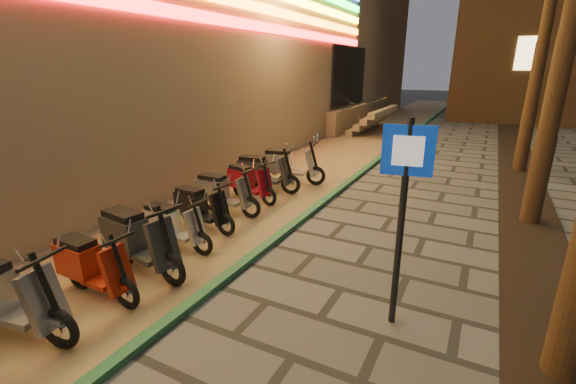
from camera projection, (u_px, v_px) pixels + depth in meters
The scene contains 14 objects.
ground at pixel (189, 381), 4.19m from camera, with size 120.00×120.00×0.00m, color #474442.
parking_strip at pixel (322, 163), 13.77m from camera, with size 3.40×60.00×0.01m, color #8C7251.
green_curb at pixel (369, 167), 13.01m from camera, with size 0.18×60.00×0.10m, color #235D3C.
planting_strip at pixel (537, 259), 6.83m from camera, with size 1.20×40.00×0.02m, color black.
pedestrian_sign at pixel (403, 198), 4.63m from camera, with size 0.59×0.14×2.72m.
scooter_4 at pixel (2, 297), 4.76m from camera, with size 1.80×0.77×1.26m.
scooter_5 at pixel (89, 265), 5.65m from camera, with size 1.58×0.55×1.11m.
scooter_6 at pixel (135, 239), 6.32m from camera, with size 1.85×0.71×1.30m.
scooter_7 at pixel (171, 225), 7.16m from camera, with size 1.48×0.52×1.05m.
scooter_8 at pixel (199, 207), 8.05m from camera, with size 1.55×0.58×1.09m.
scooter_9 at pixel (222, 192), 8.89m from camera, with size 1.63×0.57×1.15m.
scooter_10 at pixel (247, 181), 9.80m from camera, with size 1.58×0.76×1.11m.
scooter_11 at pixel (261, 172), 10.46m from camera, with size 1.77×0.72×1.24m.
scooter_12 at pixel (287, 165), 11.20m from camera, with size 1.81×0.84×1.27m.
Camera 1 is at (2.50, -2.48, 3.25)m, focal length 24.00 mm.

